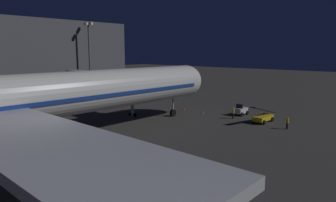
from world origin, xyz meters
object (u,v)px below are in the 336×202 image
ground_crew_marshaller_fwd (287,122)px  traffic_cone_nose_port (203,112)px  apron_floodlight_mast (90,55)px  traffic_cone_nose_starboard (184,109)px  pushback_tug (240,111)px  ground_crew_near_nose_gear (233,113)px  jet_bridge (107,80)px  belt_loader (263,117)px

ground_crew_marshaller_fwd → traffic_cone_nose_port: size_ratio=3.24×
apron_floodlight_mast → traffic_cone_nose_starboard: apron_floodlight_mast is taller
apron_floodlight_mast → ground_crew_marshaller_fwd: size_ratio=9.64×
pushback_tug → traffic_cone_nose_starboard: size_ratio=4.75×
ground_crew_marshaller_fwd → traffic_cone_nose_starboard: bearing=-2.9°
apron_floodlight_mast → ground_crew_near_nose_gear: apron_floodlight_mast is taller
jet_bridge → traffic_cone_nose_starboard: bearing=-133.7°
apron_floodlight_mast → traffic_cone_nose_starboard: (-23.30, -4.85, -9.74)m
belt_loader → ground_crew_marshaller_fwd: bearing=159.0°
traffic_cone_nose_starboard → traffic_cone_nose_port: bearing=180.0°
jet_bridge → ground_crew_marshaller_fwd: 31.44m
ground_crew_near_nose_gear → traffic_cone_nose_port: size_ratio=3.29×
belt_loader → traffic_cone_nose_port: belt_loader is taller
ground_crew_marshaller_fwd → traffic_cone_nose_port: ground_crew_marshaller_fwd is taller
ground_crew_marshaller_fwd → traffic_cone_nose_port: bearing=-3.7°
ground_crew_marshaller_fwd → belt_loader: bearing=-21.0°
pushback_tug → ground_crew_marshaller_fwd: pushback_tug is taller
jet_bridge → traffic_cone_nose_port: size_ratio=40.32×
ground_crew_marshaller_fwd → traffic_cone_nose_starboard: ground_crew_marshaller_fwd is taller
apron_floodlight_mast → traffic_cone_nose_starboard: 25.72m
jet_bridge → pushback_tug: bearing=-145.8°
pushback_tug → traffic_cone_nose_port: size_ratio=4.75×
jet_bridge → apron_floodlight_mast: apron_floodlight_mast is taller
pushback_tug → apron_floodlight_mast: bearing=13.7°
apron_floodlight_mast → jet_bridge: bearing=158.7°
jet_bridge → belt_loader: 27.90m
jet_bridge → ground_crew_near_nose_gear: jet_bridge is taller
ground_crew_marshaller_fwd → traffic_cone_nose_starboard: size_ratio=3.24×
traffic_cone_nose_port → traffic_cone_nose_starboard: (4.40, 0.00, 0.00)m
ground_crew_near_nose_gear → traffic_cone_nose_port: ground_crew_near_nose_gear is taller
ground_crew_marshaller_fwd → pushback_tug: bearing=-23.4°
jet_bridge → traffic_cone_nose_starboard: size_ratio=40.32×
ground_crew_near_nose_gear → pushback_tug: bearing=-80.4°
belt_loader → pushback_tug: bearing=-25.4°
ground_crew_near_nose_gear → ground_crew_marshaller_fwd: (-9.33, 0.95, -0.01)m
pushback_tug → traffic_cone_nose_port: 6.59m
jet_bridge → traffic_cone_nose_starboard: (-9.70, -10.15, -5.54)m
ground_crew_near_nose_gear → apron_floodlight_mast: bearing=8.0°
jet_bridge → traffic_cone_nose_port: bearing=-144.2°
belt_loader → ground_crew_marshaller_fwd: (-4.47, 1.72, 0.14)m
apron_floodlight_mast → belt_loader: apron_floodlight_mast is taller
apron_floodlight_mast → ground_crew_near_nose_gear: bearing=-172.0°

